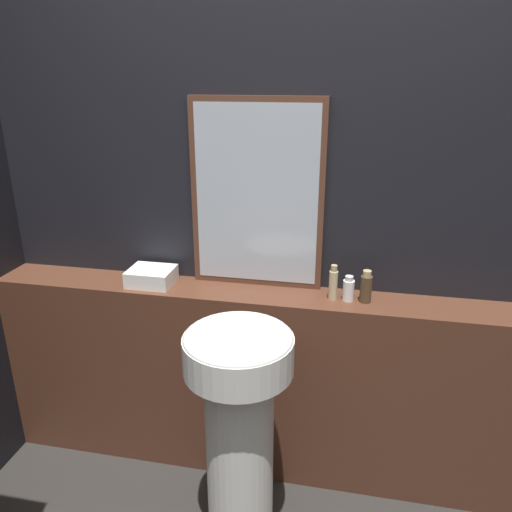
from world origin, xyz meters
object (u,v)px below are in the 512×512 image
Objects in this scene: pedestal_sink at (239,427)px; shampoo_bottle at (333,284)px; mirror at (257,196)px; lotion_bottle at (366,288)px; towel_stack at (152,276)px; conditioner_bottle at (348,289)px.

shampoo_bottle is at bearing 54.74° from pedestal_sink.
mirror is 5.85× the size of lotion_bottle.
towel_stack is (-0.50, 0.43, 0.40)m from pedestal_sink.
conditioner_bottle is (0.41, -0.10, -0.36)m from mirror.
shampoo_bottle is 0.13m from lotion_bottle.
pedestal_sink is 6.21× the size of shampoo_bottle.
pedestal_sink is 6.81× the size of lotion_bottle.
conditioner_bottle is (0.37, 0.43, 0.41)m from pedestal_sink.
lotion_bottle is (0.94, 0.00, 0.03)m from towel_stack.
lotion_bottle is at bearing -11.31° from mirror.
lotion_bottle is at bearing 44.47° from pedestal_sink.
mirror reaches higher than conditioner_bottle.
pedestal_sink is 0.93m from mirror.
shampoo_bottle is 1.40× the size of conditioner_bottle.
mirror is 0.55m from conditioner_bottle.
towel_stack is at bearing 180.00° from shampoo_bottle.
towel_stack is 0.94m from lotion_bottle.
towel_stack reaches higher than pedestal_sink.
pedestal_sink is at bearing -135.53° from lotion_bottle.
mirror reaches higher than towel_stack.
mirror is 0.60m from towel_stack.
mirror is at bearing 168.69° from lotion_bottle.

